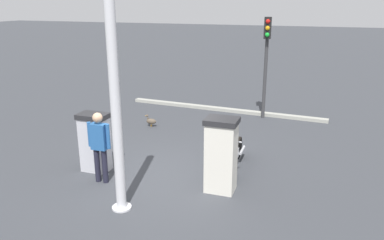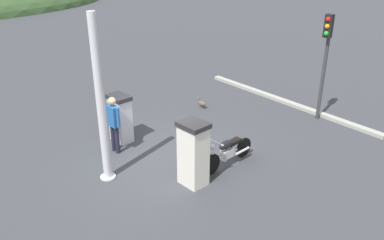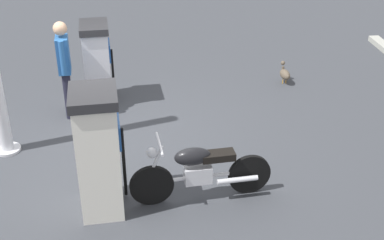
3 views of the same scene
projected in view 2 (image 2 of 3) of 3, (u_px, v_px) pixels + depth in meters
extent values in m
plane|color=#383A3F|center=(163.00, 156.00, 11.16)|extent=(120.00, 120.00, 0.00)
cube|color=silver|center=(193.00, 156.00, 9.56)|extent=(0.52, 0.64, 1.58)
cube|color=#1E478C|center=(201.00, 140.00, 9.59)|extent=(0.03, 0.45, 0.32)
cube|color=#262628|center=(193.00, 125.00, 9.21)|extent=(0.57, 0.71, 0.12)
cylinder|color=black|center=(197.00, 157.00, 9.98)|extent=(0.04, 0.04, 1.02)
cube|color=silver|center=(121.00, 120.00, 11.77)|extent=(0.45, 0.66, 1.36)
cube|color=#1E478C|center=(127.00, 109.00, 11.79)|extent=(0.03, 0.46, 0.32)
cube|color=#262628|center=(119.00, 97.00, 11.46)|extent=(0.50, 0.73, 0.12)
cylinder|color=black|center=(125.00, 122.00, 12.15)|extent=(0.04, 0.04, 0.89)
cylinder|color=black|center=(212.00, 164.00, 10.16)|extent=(0.59, 0.08, 0.58)
cylinder|color=black|center=(244.00, 148.00, 11.00)|extent=(0.59, 0.08, 0.58)
cube|color=silver|center=(227.00, 153.00, 10.51)|extent=(0.37, 0.21, 0.24)
cylinder|color=silver|center=(228.00, 154.00, 10.56)|extent=(1.00, 0.08, 0.05)
ellipsoid|color=black|center=(226.00, 145.00, 10.35)|extent=(0.49, 0.23, 0.24)
cube|color=black|center=(234.00, 142.00, 10.57)|extent=(0.45, 0.21, 0.10)
cylinder|color=silver|center=(213.00, 154.00, 10.06)|extent=(0.26, 0.05, 0.57)
cylinder|color=silver|center=(215.00, 142.00, 9.98)|extent=(0.05, 0.56, 0.04)
sphere|color=silver|center=(213.00, 147.00, 9.96)|extent=(0.14, 0.14, 0.14)
cylinder|color=silver|center=(242.00, 151.00, 10.79)|extent=(0.55, 0.09, 0.07)
cylinder|color=#1E1E2D|center=(113.00, 138.00, 11.30)|extent=(0.13, 0.13, 0.82)
cylinder|color=#1E1E2D|center=(117.00, 140.00, 11.17)|extent=(0.13, 0.13, 0.82)
cube|color=#265999|center=(113.00, 116.00, 10.93)|extent=(0.21, 0.36, 0.61)
cylinder|color=#265999|center=(108.00, 113.00, 11.08)|extent=(0.09, 0.09, 0.58)
cylinder|color=#265999|center=(118.00, 118.00, 10.76)|extent=(0.09, 0.09, 0.58)
sphere|color=tan|center=(112.00, 101.00, 10.75)|extent=(0.23, 0.23, 0.23)
ellipsoid|color=brown|center=(202.00, 103.00, 14.34)|extent=(0.19, 0.35, 0.19)
cylinder|color=brown|center=(199.00, 101.00, 14.39)|extent=(0.06, 0.06, 0.13)
sphere|color=brown|center=(199.00, 98.00, 14.35)|extent=(0.09, 0.09, 0.08)
cone|color=orange|center=(198.00, 97.00, 14.39)|extent=(0.04, 0.06, 0.04)
cone|color=brown|center=(205.00, 104.00, 14.23)|extent=(0.07, 0.07, 0.07)
cylinder|color=orange|center=(201.00, 107.00, 14.37)|extent=(0.02, 0.02, 0.09)
cylinder|color=orange|center=(202.00, 107.00, 14.42)|extent=(0.02, 0.02, 0.09)
cylinder|color=#38383A|center=(324.00, 69.00, 12.84)|extent=(0.13, 0.13, 3.57)
cube|color=black|center=(329.00, 26.00, 12.16)|extent=(0.23, 0.26, 0.72)
sphere|color=red|center=(328.00, 19.00, 12.00)|extent=(0.17, 0.17, 0.15)
sphere|color=orange|center=(327.00, 26.00, 12.09)|extent=(0.17, 0.17, 0.15)
sphere|color=green|center=(326.00, 33.00, 12.18)|extent=(0.17, 0.17, 0.15)
cylinder|color=silver|center=(100.00, 102.00, 9.26)|extent=(0.20, 0.20, 4.23)
cylinder|color=silver|center=(108.00, 177.00, 10.12)|extent=(0.40, 0.40, 0.04)
cube|color=#9E9E93|center=(285.00, 102.00, 14.85)|extent=(0.69, 7.75, 0.12)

